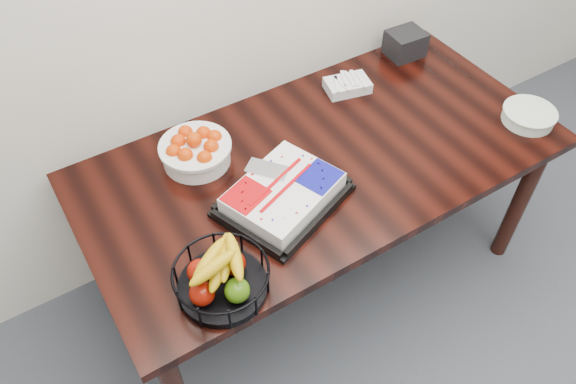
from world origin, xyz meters
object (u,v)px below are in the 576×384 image
cake_tray (283,194)px  table (321,172)px  fruit_basket (221,277)px  tangerine_bowl (195,147)px  napkin_box (405,44)px  plate_stack (529,116)px

cake_tray → table: bearing=25.8°
fruit_basket → table: bearing=28.8°
cake_tray → tangerine_bowl: size_ratio=1.91×
tangerine_bowl → table: bearing=-28.7°
cake_tray → napkin_box: size_ratio=3.23×
tangerine_bowl → plate_stack: tangerine_bowl is taller
cake_tray → plate_stack: size_ratio=2.41×
plate_stack → napkin_box: (-0.12, 0.61, 0.03)m
cake_tray → fruit_basket: fruit_basket is taller
tangerine_bowl → napkin_box: size_ratio=1.69×
tangerine_bowl → napkin_box: 1.10m
plate_stack → napkin_box: bearing=100.8°
tangerine_bowl → fruit_basket: bearing=-108.0°
fruit_basket → napkin_box: 1.43m
table → plate_stack: size_ratio=8.64×
cake_tray → plate_stack: bearing=-8.0°
fruit_basket → cake_tray: bearing=30.9°
table → tangerine_bowl: 0.49m
napkin_box → tangerine_bowl: bearing=-173.3°
fruit_basket → napkin_box: fruit_basket is taller
tangerine_bowl → napkin_box: (1.09, 0.13, -0.02)m
plate_stack → cake_tray: bearing=172.0°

